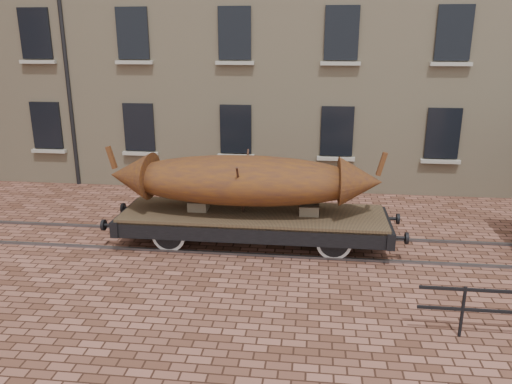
# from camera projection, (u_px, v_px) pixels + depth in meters

# --- Properties ---
(ground) EXTENTS (90.00, 90.00, 0.00)m
(ground) POSITION_uv_depth(u_px,v_px,m) (301.00, 246.00, 13.09)
(ground) COLOR brown
(rail_track) EXTENTS (30.00, 1.52, 0.06)m
(rail_track) POSITION_uv_depth(u_px,v_px,m) (302.00, 245.00, 13.08)
(rail_track) COLOR #59595E
(rail_track) RESTS_ON ground
(flatcar_wagon) EXTENTS (7.67, 2.08, 1.16)m
(flatcar_wagon) POSITION_uv_depth(u_px,v_px,m) (253.00, 219.00, 13.02)
(flatcar_wagon) COLOR brown
(flatcar_wagon) RESTS_ON ground
(iron_boat) EXTENTS (7.14, 2.08, 1.68)m
(iron_boat) POSITION_uv_depth(u_px,v_px,m) (243.00, 180.00, 12.74)
(iron_boat) COLOR brown
(iron_boat) RESTS_ON flatcar_wagon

